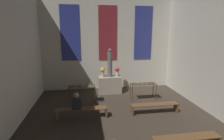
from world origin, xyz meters
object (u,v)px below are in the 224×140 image
Objects in this scene: candle_rack_right at (143,86)px; pew_back_right at (155,106)px; candle_rack_left at (82,89)px; statue at (110,64)px; flower_vase_left at (103,71)px; person_seated at (76,102)px; altar at (110,85)px; pew_back_left at (82,111)px; pew_second_right at (186,140)px; flower_vase_right at (117,71)px.

candle_rack_right is 0.64× the size of pew_back_right.
candle_rack_left is at bearing 179.99° from candle_rack_right.
candle_rack_right is at bearing -39.55° from statue.
candle_rack_left is 1.00× the size of candle_rack_right.
flower_vase_left is 3.20m from person_seated.
altar is 0.98× the size of candle_rack_left.
flower_vase_left is 0.26× the size of pew_back_left.
pew_second_right is 3.92m from pew_back_left.
flower_vase_right is 0.26× the size of pew_second_right.
candle_rack_left is 0.64× the size of pew_second_right.
statue is 0.59m from flower_vase_left.
flower_vase_right is 3.62m from person_seated.
candle_rack_left is 3.09m from candle_rack_right.
flower_vase_right reaches higher than pew_second_right.
person_seated is at bearing -126.80° from flower_vase_right.
statue is at bearing 140.45° from candle_rack_right.
person_seated reaches higher than altar.
flower_vase_left is 0.41× the size of candle_rack_left.
statue is 0.78× the size of pew_second_right.
person_seated is at bearing -154.16° from candle_rack_right.
flower_vase_left is at bearing 48.42° from candle_rack_left.
pew_back_right is (-0.01, -1.59, -0.42)m from candle_rack_right.
flower_vase_right is (0.83, 0.00, 0.00)m from flower_vase_left.
person_seated is at bearing -121.13° from statue.
candle_rack_left is 1.92× the size of person_seated.
altar is at bearing 58.87° from person_seated.
statue reaches higher than candle_rack_left.
pew_back_right is at bearing 0.00° from person_seated.
flower_vase_right reaches higher than pew_back_right.
candle_rack_right reaches higher than pew_second_right.
altar is at bearing 118.27° from pew_back_right.
statue reaches higher than pew_back_right.
person_seated reaches higher than candle_rack_left.
candle_rack_right is 1.92× the size of person_seated.
statue reaches higher than person_seated.
flower_vase_right is at bearing 53.20° from person_seated.
pew_back_right is (1.54, -2.86, -1.39)m from statue.
pew_second_right is (1.54, -5.28, -1.39)m from statue.
altar is 1.89× the size of person_seated.
pew_second_right is at bearing -38.15° from pew_back_left.
candle_rack_right is (1.96, -1.28, -0.55)m from flower_vase_left.
pew_back_right is (3.08, 0.00, 0.00)m from pew_back_left.
flower_vase_left is 0.26× the size of pew_second_right.
altar is at bearing 140.45° from candle_rack_right.
candle_rack_right is 3.64m from person_seated.
pew_second_right is 1.00× the size of pew_back_right.
candle_rack_right reaches higher than pew_back_right.
altar reaches higher than pew_back_left.
person_seated reaches higher than candle_rack_right.
flower_vase_right is 5.49m from pew_second_right.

